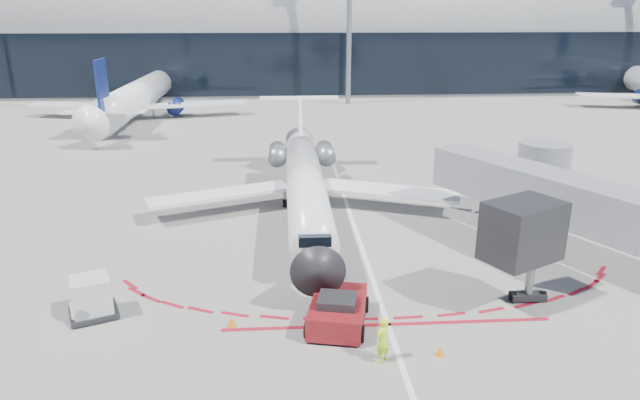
{
  "coord_description": "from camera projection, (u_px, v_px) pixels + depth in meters",
  "views": [
    {
      "loc": [
        -4.26,
        -32.44,
        12.64
      ],
      "look_at": [
        -2.15,
        -0.39,
        1.9
      ],
      "focal_mm": 32.0,
      "sensor_mm": 36.0,
      "label": 1
    }
  ],
  "objects": [
    {
      "name": "jet_bridge",
      "position": [
        536.0,
        192.0,
        31.78
      ],
      "size": [
        10.03,
        15.2,
        4.9
      ],
      "color": "gray",
      "rests_on": "ground"
    },
    {
      "name": "apron_stop_bar",
      "position": [
        388.0,
        324.0,
        24.09
      ],
      "size": [
        14.0,
        0.25,
        0.01
      ],
      "primitive_type": "cube",
      "color": "maroon",
      "rests_on": "ground"
    },
    {
      "name": "safety_cone_right",
      "position": [
        440.0,
        351.0,
        21.86
      ],
      "size": [
        0.31,
        0.31,
        0.43
      ],
      "primitive_type": "cone",
      "color": "orange",
      "rests_on": "ground"
    },
    {
      "name": "pushback_tug",
      "position": [
        338.0,
        311.0,
        23.92
      ],
      "size": [
        3.02,
        5.75,
        1.46
      ],
      "rotation": [
        0.0,
        0.0,
        -0.21
      ],
      "color": "#590C10",
      "rests_on": "ground"
    },
    {
      "name": "uld_container",
      "position": [
        92.0,
        298.0,
        24.46
      ],
      "size": [
        2.43,
        2.27,
        1.83
      ],
      "rotation": [
        0.0,
        0.0,
        0.39
      ],
      "color": "black",
      "rests_on": "ground"
    },
    {
      "name": "light_mast_centre",
      "position": [
        349.0,
        11.0,
        76.74
      ],
      "size": [
        0.7,
        0.7,
        25.0
      ],
      "primitive_type": "cylinder",
      "color": "gray",
      "rests_on": "ground"
    },
    {
      "name": "apron_centerline",
      "position": [
        351.0,
        215.0,
        36.87
      ],
      "size": [
        0.25,
        40.0,
        0.01
      ],
      "primitive_type": "cube",
      "color": "silver",
      "rests_on": "ground"
    },
    {
      "name": "regional_jet",
      "position": [
        305.0,
        182.0,
        36.74
      ],
      "size": [
        20.57,
        25.36,
        6.35
      ],
      "color": "white",
      "rests_on": "ground"
    },
    {
      "name": "bg_airliner_0",
      "position": [
        135.0,
        76.0,
        69.19
      ],
      "size": [
        31.11,
        32.94,
        10.07
      ],
      "primitive_type": null,
      "color": "white",
      "rests_on": "ground"
    },
    {
      "name": "ground",
      "position": [
        354.0,
        227.0,
        34.97
      ],
      "size": [
        260.0,
        260.0,
        0.0
      ],
      "primitive_type": "plane",
      "color": "slate",
      "rests_on": "ground"
    },
    {
      "name": "safety_cone_left",
      "position": [
        232.0,
        322.0,
        23.88
      ],
      "size": [
        0.33,
        0.33,
        0.45
      ],
      "primitive_type": "cone",
      "color": "orange",
      "rests_on": "ground"
    },
    {
      "name": "ramp_worker",
      "position": [
        382.0,
        340.0,
        21.29
      ],
      "size": [
        0.8,
        0.78,
        1.86
      ],
      "primitive_type": "imported",
      "rotation": [
        0.0,
        0.0,
        3.87
      ],
      "color": "#D0FF1A",
      "rests_on": "ground"
    },
    {
      "name": "terminal_building",
      "position": [
        307.0,
        36.0,
        93.76
      ],
      "size": [
        150.0,
        24.15,
        24.0
      ],
      "color": "#989B9E",
      "rests_on": "ground"
    }
  ]
}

